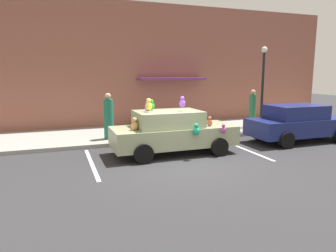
# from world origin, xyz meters

# --- Properties ---
(ground_plane) EXTENTS (60.00, 60.00, 0.00)m
(ground_plane) POSITION_xyz_m (0.00, 0.00, 0.00)
(ground_plane) COLOR #2D2D30
(sidewalk) EXTENTS (24.00, 4.00, 0.15)m
(sidewalk) POSITION_xyz_m (0.00, 5.00, 0.07)
(sidewalk) COLOR gray
(sidewalk) RESTS_ON ground
(storefront_building) EXTENTS (24.00, 1.25, 6.40)m
(storefront_building) POSITION_xyz_m (0.02, 7.14, 3.19)
(storefront_building) COLOR brown
(storefront_building) RESTS_ON ground
(parking_stripe_front) EXTENTS (0.12, 3.60, 0.01)m
(parking_stripe_front) POSITION_xyz_m (2.90, 1.00, 0.00)
(parking_stripe_front) COLOR silver
(parking_stripe_front) RESTS_ON ground
(parking_stripe_rear) EXTENTS (0.12, 3.60, 0.01)m
(parking_stripe_rear) POSITION_xyz_m (-2.76, 1.00, 0.00)
(parking_stripe_rear) COLOR silver
(parking_stripe_rear) RESTS_ON ground
(plush_covered_car) EXTENTS (4.38, 2.00, 2.06)m
(plush_covered_car) POSITION_xyz_m (0.09, 1.28, 0.80)
(plush_covered_car) COLOR #97A178
(plush_covered_car) RESTS_ON ground
(parked_sedan_behind) EXTENTS (4.37, 1.92, 1.54)m
(parked_sedan_behind) POSITION_xyz_m (5.75, 1.33, 0.79)
(parked_sedan_behind) COLOR navy
(parked_sedan_behind) RESTS_ON ground
(teddy_bear_on_sidewalk) EXTENTS (0.32, 0.26, 0.60)m
(teddy_bear_on_sidewalk) POSITION_xyz_m (-0.25, 3.63, 0.43)
(teddy_bear_on_sidewalk) COLOR #9E723D
(teddy_bear_on_sidewalk) RESTS_ON sidewalk
(street_lamp_post) EXTENTS (0.28, 0.28, 3.90)m
(street_lamp_post) POSITION_xyz_m (5.50, 3.50, 2.54)
(street_lamp_post) COLOR black
(street_lamp_post) RESTS_ON sidewalk
(pedestrian_near_shopfront) EXTENTS (0.33, 0.33, 1.88)m
(pedestrian_near_shopfront) POSITION_xyz_m (5.54, 4.27, 1.04)
(pedestrian_near_shopfront) COLOR #2A7246
(pedestrian_near_shopfront) RESTS_ON sidewalk
(pedestrian_walking_past) EXTENTS (0.39, 0.39, 1.90)m
(pedestrian_walking_past) POSITION_xyz_m (-1.72, 3.89, 1.03)
(pedestrian_walking_past) COLOR #1F7056
(pedestrian_walking_past) RESTS_ON sidewalk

